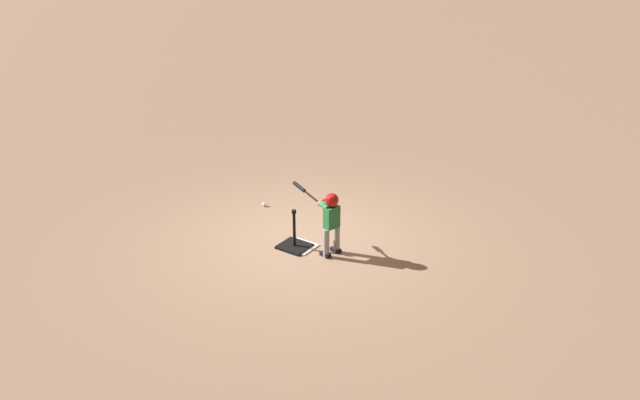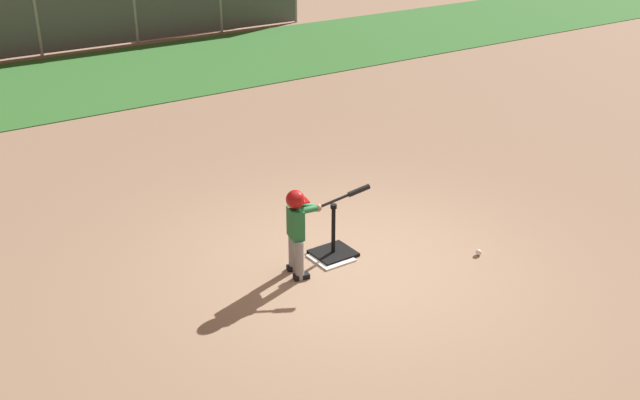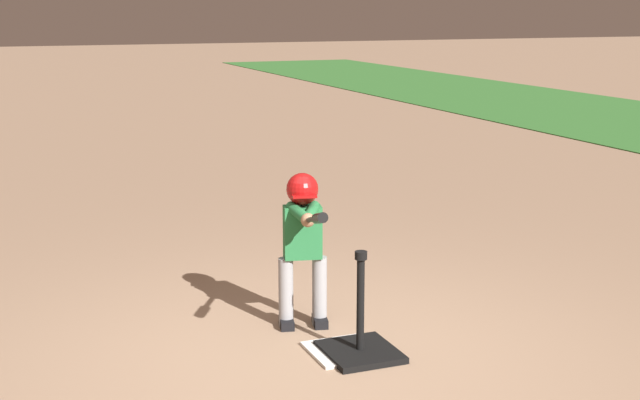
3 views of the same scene
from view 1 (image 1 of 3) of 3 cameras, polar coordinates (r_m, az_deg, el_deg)
ground_plane at (r=10.44m, az=-1.30°, el=-3.59°), size 90.00×90.00×0.00m
home_plate at (r=10.19m, az=-1.76°, el=-4.28°), size 0.44×0.44×0.02m
batting_tee at (r=10.15m, az=-2.35°, el=-3.96°), size 0.49×0.44×0.67m
batter_child at (r=9.70m, az=0.91°, el=-1.45°), size 0.99×0.41×1.05m
baseball at (r=11.68m, az=-5.11°, el=-0.40°), size 0.07×0.07×0.07m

